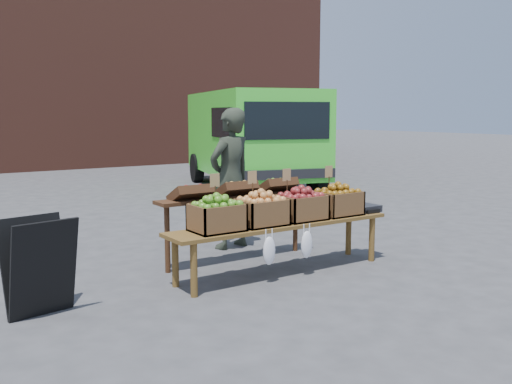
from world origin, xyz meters
TOP-DOWN VIEW (x-y plane):
  - ground at (0.00, 0.00)m, footprint 80.00×80.00m
  - delivery_van at (4.12, 6.20)m, footprint 3.61×5.44m
  - vendor at (0.54, 1.35)m, footprint 0.75×0.57m
  - chalkboard_sign at (-2.18, 0.14)m, footprint 0.63×0.42m
  - back_table at (0.23, 0.73)m, footprint 2.10×0.44m
  - display_bench at (0.37, 0.01)m, footprint 2.70×0.56m
  - crate_golden_apples at (-0.46, 0.01)m, footprint 0.50×0.40m
  - crate_russet_pears at (0.09, 0.01)m, footprint 0.50×0.40m
  - crate_red_apples at (0.64, 0.01)m, footprint 0.50×0.40m
  - crate_green_apples at (1.19, 0.01)m, footprint 0.50×0.40m
  - weighing_scale at (1.62, 0.01)m, footprint 0.34×0.30m

SIDE VIEW (x-z plane):
  - ground at x=0.00m, z-range 0.00..0.00m
  - display_bench at x=0.37m, z-range 0.00..0.57m
  - chalkboard_sign at x=-2.18m, z-range 0.00..0.88m
  - back_table at x=0.23m, z-range 0.00..1.04m
  - weighing_scale at x=1.62m, z-range 0.57..0.65m
  - crate_golden_apples at x=-0.46m, z-range 0.57..0.85m
  - crate_russet_pears at x=0.09m, z-range 0.57..0.85m
  - crate_red_apples at x=0.64m, z-range 0.57..0.85m
  - crate_green_apples at x=1.19m, z-range 0.57..0.85m
  - vendor at x=0.54m, z-range 0.00..1.83m
  - delivery_van at x=4.12m, z-range 0.00..2.24m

